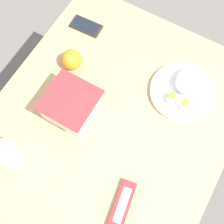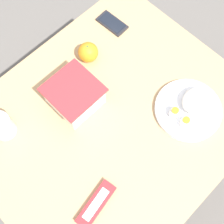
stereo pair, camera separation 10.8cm
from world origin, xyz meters
TOP-DOWN VIEW (x-y plane):
  - ground_plane at (0.00, 0.00)m, footprint 10.00×10.00m
  - table at (0.00, 0.00)m, footprint 0.96×0.82m
  - food_container at (-0.04, 0.14)m, footprint 0.17×0.17m
  - orange_fruit at (0.12, 0.24)m, footprint 0.08×0.08m
  - rice_plate at (0.22, -0.17)m, footprint 0.24×0.24m
  - candy_bar at (-0.24, -0.17)m, footprint 0.16×0.07m
  - cell_phone at (0.29, 0.29)m, footprint 0.07×0.13m
  - drinking_glass at (-0.29, 0.23)m, footprint 0.08×0.08m

SIDE VIEW (x-z plane):
  - ground_plane at x=0.00m, z-range 0.00..0.00m
  - table at x=0.00m, z-range 0.25..0.96m
  - cell_phone at x=0.29m, z-range 0.70..0.72m
  - candy_bar at x=-0.24m, z-range 0.70..0.72m
  - rice_plate at x=0.22m, z-range 0.69..0.76m
  - orange_fruit at x=0.12m, z-range 0.70..0.78m
  - drinking_glass at x=-0.29m, z-range 0.70..0.79m
  - food_container at x=-0.04m, z-range 0.70..0.80m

